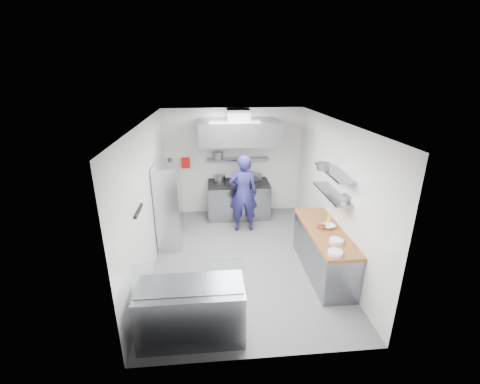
{
  "coord_description": "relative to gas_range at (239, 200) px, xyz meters",
  "views": [
    {
      "loc": [
        -0.59,
        -5.74,
        3.63
      ],
      "look_at": [
        0.0,
        0.6,
        1.25
      ],
      "focal_mm": 24.0,
      "sensor_mm": 36.0,
      "label": 1
    }
  ],
  "objects": [
    {
      "name": "display_case",
      "position": [
        -1.04,
        -4.1,
        -0.03
      ],
      "size": [
        1.5,
        0.7,
        0.85
      ],
      "primitive_type": "cube",
      "color": "gray",
      "rests_on": "floor"
    },
    {
      "name": "knife_strip",
      "position": [
        -1.88,
        -3.0,
        1.1
      ],
      "size": [
        0.04,
        0.55,
        0.05
      ],
      "primitive_type": "cube",
      "color": "black",
      "rests_on": "wall_left"
    },
    {
      "name": "wall_shelf_upper",
      "position": [
        1.54,
        -2.4,
        1.47
      ],
      "size": [
        0.3,
        1.3,
        0.04
      ],
      "primitive_type": "cube",
      "color": "gray",
      "rests_on": "wall_right"
    },
    {
      "name": "wall_back",
      "position": [
        -0.1,
        0.4,
        0.95
      ],
      "size": [
        3.6,
        2.8,
        0.02
      ],
      "primitive_type": "cube",
      "rotation": [
        1.57,
        0.0,
        0.0
      ],
      "color": "white",
      "rests_on": "floor"
    },
    {
      "name": "rack_bin_b",
      "position": [
        -1.63,
        -0.62,
        0.85
      ],
      "size": [
        0.14,
        0.18,
        0.16
      ],
      "primitive_type": "cube",
      "color": "yellow",
      "rests_on": "wire_rack"
    },
    {
      "name": "red_firebox",
      "position": [
        -1.35,
        0.34,
        0.97
      ],
      "size": [
        0.22,
        0.1,
        0.26
      ],
      "primitive_type": "cube",
      "color": "red",
      "rests_on": "wall_back"
    },
    {
      "name": "cooktop",
      "position": [
        0.0,
        0.0,
        0.48
      ],
      "size": [
        1.57,
        0.78,
        0.06
      ],
      "primitive_type": "cube",
      "color": "black",
      "rests_on": "gas_range"
    },
    {
      "name": "floor",
      "position": [
        -0.1,
        -2.1,
        -0.45
      ],
      "size": [
        5.0,
        5.0,
        0.0
      ],
      "primitive_type": "plane",
      "color": "#58585A",
      "rests_on": "ground"
    },
    {
      "name": "stock_pot_mid",
      "position": [
        -0.0,
        -0.09,
        0.63
      ],
      "size": [
        0.34,
        0.34,
        0.24
      ],
      "primitive_type": "cylinder",
      "color": "slate",
      "rests_on": "cooktop"
    },
    {
      "name": "wall_right",
      "position": [
        1.7,
        -2.1,
        0.95
      ],
      "size": [
        2.8,
        5.0,
        0.02
      ],
      "primitive_type": "cube",
      "rotation": [
        1.57,
        0.0,
        -1.57
      ],
      "color": "white",
      "rests_on": "floor"
    },
    {
      "name": "shelf_pot_d",
      "position": [
        1.36,
        -2.32,
        1.56
      ],
      "size": [
        0.23,
        0.23,
        0.14
      ],
      "primitive_type": "cylinder",
      "color": "slate",
      "rests_on": "wall_shelf_upper"
    },
    {
      "name": "prep_counter_base",
      "position": [
        1.38,
        -2.7,
        -0.03
      ],
      "size": [
        0.62,
        2.0,
        0.84
      ],
      "primitive_type": "cube",
      "color": "gray",
      "rests_on": "floor"
    },
    {
      "name": "shelf_pot_a",
      "position": [
        -0.52,
        0.23,
        1.18
      ],
      "size": [
        0.26,
        0.26,
        0.18
      ],
      "primitive_type": "cylinder",
      "color": "slate",
      "rests_on": "over_range_shelf"
    },
    {
      "name": "ceiling",
      "position": [
        -0.1,
        -2.1,
        2.35
      ],
      "size": [
        5.0,
        5.0,
        0.0
      ],
      "primitive_type": "plane",
      "rotation": [
        3.14,
        0.0,
        0.0
      ],
      "color": "silver",
      "rests_on": "wall_back"
    },
    {
      "name": "rack_bin_a",
      "position": [
        -1.63,
        -1.03,
        0.35
      ],
      "size": [
        0.16,
        0.2,
        0.18
      ],
      "primitive_type": "cube",
      "color": "white",
      "rests_on": "wire_rack"
    },
    {
      "name": "wall_shelf_lower",
      "position": [
        1.54,
        -2.4,
        1.05
      ],
      "size": [
        0.3,
        1.3,
        0.04
      ],
      "primitive_type": "cube",
      "color": "gray",
      "rests_on": "wall_right"
    },
    {
      "name": "plate_stack_b",
      "position": [
        1.4,
        -3.18,
        0.48
      ],
      "size": [
        0.24,
        0.24,
        0.06
      ],
      "primitive_type": "cylinder",
      "color": "white",
      "rests_on": "prep_counter_top"
    },
    {
      "name": "chef",
      "position": [
        0.04,
        -0.79,
        0.49
      ],
      "size": [
        0.69,
        0.45,
        1.88
      ],
      "primitive_type": "imported",
      "rotation": [
        0.0,
        0.0,
        3.15
      ],
      "color": "navy",
      "rests_on": "floor"
    },
    {
      "name": "stock_pot_left",
      "position": [
        -0.48,
        0.01,
        0.61
      ],
      "size": [
        0.29,
        0.29,
        0.2
      ],
      "primitive_type": "cylinder",
      "color": "slate",
      "rests_on": "cooktop"
    },
    {
      "name": "stock_pot_right",
      "position": [
        0.5,
        0.15,
        0.59
      ],
      "size": [
        0.27,
        0.27,
        0.16
      ],
      "primitive_type": "cylinder",
      "color": "slate",
      "rests_on": "cooktop"
    },
    {
      "name": "rack_jar",
      "position": [
        -1.58,
        -0.99,
        1.35
      ],
      "size": [
        0.1,
        0.1,
        0.18
      ],
      "primitive_type": "cylinder",
      "color": "black",
      "rests_on": "wire_rack"
    },
    {
      "name": "prep_counter_top",
      "position": [
        1.38,
        -2.7,
        0.42
      ],
      "size": [
        0.65,
        2.04,
        0.06
      ],
      "primitive_type": "cube",
      "color": "#955A2B",
      "rests_on": "prep_counter_base"
    },
    {
      "name": "gas_range",
      "position": [
        0.0,
        0.0,
        0.0
      ],
      "size": [
        1.6,
        0.8,
        0.9
      ],
      "primitive_type": "cube",
      "color": "gray",
      "rests_on": "floor"
    },
    {
      "name": "plate_stack_a",
      "position": [
        1.24,
        -3.55,
        0.48
      ],
      "size": [
        0.24,
        0.24,
        0.06
      ],
      "primitive_type": "cylinder",
      "color": "white",
      "rests_on": "prep_counter_top"
    },
    {
      "name": "wire_rack",
      "position": [
        -1.63,
        -1.29,
        0.48
      ],
      "size": [
        0.5,
        0.9,
        1.85
      ],
      "primitive_type": "cube",
      "color": "silver",
      "rests_on": "floor"
    },
    {
      "name": "wall_left",
      "position": [
        -1.9,
        -2.1,
        0.95
      ],
      "size": [
        2.8,
        5.0,
        0.02
      ],
      "primitive_type": "cube",
      "rotation": [
        1.57,
        0.0,
        1.57
      ],
      "color": "white",
      "rests_on": "floor"
    },
    {
      "name": "display_glass",
      "position": [
        -1.04,
        -4.22,
        0.62
      ],
      "size": [
        1.47,
        0.19,
        0.42
      ],
      "primitive_type": "cube",
      "rotation": [
        -0.38,
        0.0,
        0.0
      ],
      "color": "silver",
      "rests_on": "display_case"
    },
    {
      "name": "over_range_shelf",
      "position": [
        0.0,
        0.24,
        1.07
      ],
      "size": [
        1.6,
        0.3,
        0.04
      ],
      "primitive_type": "cube",
      "color": "gray",
      "rests_on": "wall_back"
    },
    {
      "name": "shelf_pot_c",
      "position": [
        1.69,
        -2.79,
        1.12
      ],
      "size": [
        0.22,
        0.22,
        0.1
      ],
      "primitive_type": "cylinder",
      "color": "slate",
      "rests_on": "wall_shelf_lower"
    },
    {
      "name": "wall_front",
      "position": [
        -0.1,
        -4.6,
        0.95
      ],
      "size": [
        3.6,
        2.8,
        0.02
      ],
      "primitive_type": "cube",
      "rotation": [
        -1.57,
        0.0,
        0.0
      ],
      "color": "white",
      "rests_on": "floor"
    },
    {
      "name": "mixing_bowl",
      "position": [
        1.46,
        -2.62,
        0.48
      ],
      "size": [
        0.29,
        0.29,
        0.06
      ],
      "primitive_type": "imported",
      "rotation": [
        0.0,
        0.0,
        0.22
      ],
      "color": "white",
      "rests_on": "prep_counter_top"
    },
    {
      "name": "extractor_hood",
      "position": [
        0.0,
        -0.18,
        1.85
      ],
      "size": [
        1.9,
        1.15,
        0.55
      ],
      "primitive_type": "cube",
      "color": "gray",
      "rests_on": "wall_back"
    },
    {
      "name": "copper_pan",
      "position": [
        1.32,
        -2.64,
        0.48
      ],
      "size": [
        0.17,
        0.17,
        0.06
      ],
      "primitive_type": "cylinder",
      "color": "#C75B38",
      "rests_on": "prep_counter_top"
    },
    {
      "name": "squeeze_bottle",
      "position": [
        1.5,
        -2.49,
        0.54
      ],
      "size": [
        0.06,
        0.06,
        0.18
      ],
      "primitive_type": "cylinder",
      "color": "yellow",
      "rests_on": "prep_counter_top"
    },
    {
      "name": "hood_duct",
      "position": [
        0.0,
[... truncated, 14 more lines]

